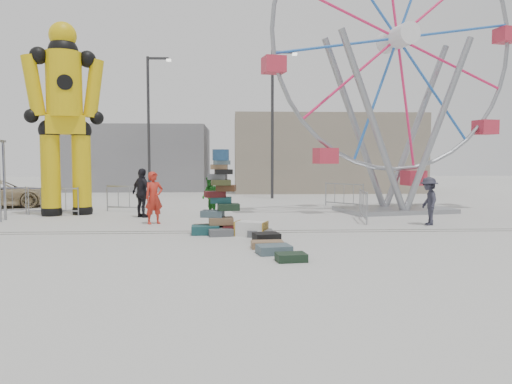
{
  "coord_description": "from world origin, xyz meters",
  "views": [
    {
      "loc": [
        0.84,
        -14.19,
        2.26
      ],
      "look_at": [
        1.6,
        2.07,
        1.12
      ],
      "focal_mm": 35.0,
      "sensor_mm": 36.0,
      "label": 1
    }
  ],
  "objects_px": {
    "pedestrian_black": "(142,193)",
    "parked_suv": "(0,194)",
    "barricade_dummy_b": "(53,201)",
    "barricade_wheel_back": "(344,195)",
    "barricade_dummy_c": "(129,198)",
    "suitcase_tower": "(221,210)",
    "pedestrian_green": "(210,196)",
    "pedestrian_grey": "(429,201)",
    "steamer_trunk": "(251,229)",
    "lamp_post_left": "(150,119)",
    "barricade_wheel_front": "(363,206)",
    "crash_test_dummy": "(65,111)",
    "lamp_post_right": "(274,116)",
    "pedestrian_red": "(154,198)",
    "ferris_wheel": "(397,61)"
  },
  "relations": [
    {
      "from": "crash_test_dummy",
      "to": "pedestrian_grey",
      "type": "height_order",
      "value": "crash_test_dummy"
    },
    {
      "from": "lamp_post_right",
      "to": "steamer_trunk",
      "type": "height_order",
      "value": "lamp_post_right"
    },
    {
      "from": "barricade_wheel_back",
      "to": "pedestrian_black",
      "type": "height_order",
      "value": "pedestrian_black"
    },
    {
      "from": "barricade_wheel_back",
      "to": "pedestrian_green",
      "type": "relative_size",
      "value": 1.3
    },
    {
      "from": "barricade_wheel_back",
      "to": "parked_suv",
      "type": "xyz_separation_m",
      "value": [
        -15.5,
        0.63,
        0.07
      ]
    },
    {
      "from": "barricade_dummy_b",
      "to": "barricade_wheel_back",
      "type": "height_order",
      "value": "same"
    },
    {
      "from": "lamp_post_right",
      "to": "suitcase_tower",
      "type": "distance_m",
      "value": 13.28
    },
    {
      "from": "steamer_trunk",
      "to": "barricade_wheel_front",
      "type": "bearing_deg",
      "value": 58.27
    },
    {
      "from": "pedestrian_black",
      "to": "parked_suv",
      "type": "distance_m",
      "value": 8.18
    },
    {
      "from": "pedestrian_black",
      "to": "suitcase_tower",
      "type": "bearing_deg",
      "value": 168.74
    },
    {
      "from": "suitcase_tower",
      "to": "barricade_dummy_b",
      "type": "relative_size",
      "value": 1.24
    },
    {
      "from": "barricade_dummy_b",
      "to": "barricade_wheel_back",
      "type": "xyz_separation_m",
      "value": [
        11.99,
        2.62,
        0.0
      ]
    },
    {
      "from": "barricade_dummy_b",
      "to": "pedestrian_grey",
      "type": "bearing_deg",
      "value": -6.99
    },
    {
      "from": "pedestrian_red",
      "to": "crash_test_dummy",
      "type": "bearing_deg",
      "value": 110.14
    },
    {
      "from": "barricade_wheel_front",
      "to": "barricade_dummy_b",
      "type": "bearing_deg",
      "value": 86.74
    },
    {
      "from": "pedestrian_green",
      "to": "parked_suv",
      "type": "xyz_separation_m",
      "value": [
        -9.62,
        3.7,
        -0.15
      ]
    },
    {
      "from": "lamp_post_right",
      "to": "lamp_post_left",
      "type": "distance_m",
      "value": 7.28
    },
    {
      "from": "lamp_post_right",
      "to": "suitcase_tower",
      "type": "bearing_deg",
      "value": -101.86
    },
    {
      "from": "ferris_wheel",
      "to": "lamp_post_right",
      "type": "bearing_deg",
      "value": 110.35
    },
    {
      "from": "lamp_post_left",
      "to": "pedestrian_red",
      "type": "bearing_deg",
      "value": -80.36
    },
    {
      "from": "steamer_trunk",
      "to": "parked_suv",
      "type": "relative_size",
      "value": 0.2
    },
    {
      "from": "pedestrian_red",
      "to": "parked_suv",
      "type": "relative_size",
      "value": 0.4
    },
    {
      "from": "steamer_trunk",
      "to": "pedestrian_grey",
      "type": "relative_size",
      "value": 0.55
    },
    {
      "from": "crash_test_dummy",
      "to": "barricade_wheel_back",
      "type": "relative_size",
      "value": 3.82
    },
    {
      "from": "barricade_dummy_c",
      "to": "pedestrian_grey",
      "type": "distance_m",
      "value": 11.75
    },
    {
      "from": "lamp_post_left",
      "to": "barricade_dummy_c",
      "type": "bearing_deg",
      "value": -86.87
    },
    {
      "from": "ferris_wheel",
      "to": "parked_suv",
      "type": "relative_size",
      "value": 2.81
    },
    {
      "from": "ferris_wheel",
      "to": "barricade_wheel_back",
      "type": "xyz_separation_m",
      "value": [
        -1.66,
        1.99,
        -5.61
      ]
    },
    {
      "from": "ferris_wheel",
      "to": "steamer_trunk",
      "type": "xyz_separation_m",
      "value": [
        -6.15,
        -6.05,
        -5.95
      ]
    },
    {
      "from": "pedestrian_grey",
      "to": "pedestrian_black",
      "type": "bearing_deg",
      "value": -99.25
    },
    {
      "from": "barricade_wheel_back",
      "to": "barricade_dummy_c",
      "type": "bearing_deg",
      "value": -124.97
    },
    {
      "from": "lamp_post_left",
      "to": "pedestrian_green",
      "type": "height_order",
      "value": "lamp_post_left"
    },
    {
      "from": "suitcase_tower",
      "to": "barricade_wheel_back",
      "type": "relative_size",
      "value": 1.24
    },
    {
      "from": "barricade_dummy_c",
      "to": "pedestrian_green",
      "type": "distance_m",
      "value": 3.81
    },
    {
      "from": "lamp_post_left",
      "to": "parked_suv",
      "type": "distance_m",
      "value": 9.38
    },
    {
      "from": "barricade_wheel_front",
      "to": "lamp_post_right",
      "type": "bearing_deg",
      "value": 21.31
    },
    {
      "from": "lamp_post_left",
      "to": "pedestrian_black",
      "type": "distance_m",
      "value": 11.07
    },
    {
      "from": "crash_test_dummy",
      "to": "barricade_wheel_back",
      "type": "distance_m",
      "value": 12.27
    },
    {
      "from": "barricade_wheel_back",
      "to": "pedestrian_green",
      "type": "bearing_deg",
      "value": -105.97
    },
    {
      "from": "lamp_post_right",
      "to": "pedestrian_grey",
      "type": "bearing_deg",
      "value": -68.72
    },
    {
      "from": "pedestrian_black",
      "to": "lamp_post_left",
      "type": "bearing_deg",
      "value": -40.52
    },
    {
      "from": "barricade_dummy_b",
      "to": "barricade_wheel_back",
      "type": "bearing_deg",
      "value": 19.41
    },
    {
      "from": "barricade_wheel_front",
      "to": "crash_test_dummy",
      "type": "bearing_deg",
      "value": 85.75
    },
    {
      "from": "lamp_post_left",
      "to": "ferris_wheel",
      "type": "height_order",
      "value": "ferris_wheel"
    },
    {
      "from": "suitcase_tower",
      "to": "pedestrian_grey",
      "type": "bearing_deg",
      "value": 12.11
    },
    {
      "from": "suitcase_tower",
      "to": "steamer_trunk",
      "type": "relative_size",
      "value": 2.83
    },
    {
      "from": "barricade_dummy_b",
      "to": "barricade_dummy_c",
      "type": "height_order",
      "value": "same"
    },
    {
      "from": "suitcase_tower",
      "to": "barricade_dummy_c",
      "type": "bearing_deg",
      "value": 122.66
    },
    {
      "from": "pedestrian_red",
      "to": "pedestrian_green",
      "type": "bearing_deg",
      "value": 17.43
    },
    {
      "from": "steamer_trunk",
      "to": "suitcase_tower",
      "type": "bearing_deg",
      "value": 169.01
    }
  ]
}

